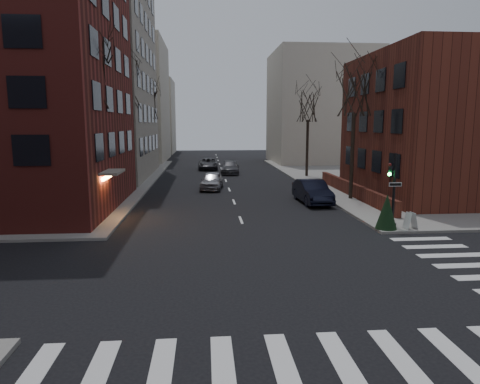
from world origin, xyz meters
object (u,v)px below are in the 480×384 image
Objects in this scene: tree_left_c at (148,104)px; car_lane_silver at (212,181)px; streetlamp_far at (156,135)px; tree_right_a at (355,91)px; streetlamp_near at (128,142)px; parked_sedan at (312,192)px; tree_right_b at (308,105)px; evergreen_shrub at (387,211)px; car_lane_far at (208,164)px; car_lane_gray at (230,167)px; traffic_signal at (393,195)px; tree_left_b at (127,86)px; tree_left_a at (91,77)px; sandwich_board at (411,220)px.

tree_left_c is 2.19× the size of car_lane_silver.
streetlamp_far is 19.24m from car_lane_silver.
tree_right_a is 2.19× the size of car_lane_silver.
parked_sedan is (13.83, -4.90, -3.40)m from streetlamp_near.
tree_right_b is 4.90× the size of evergreen_shrub.
car_lane_gray is at bearing -61.77° from car_lane_far.
traffic_signal is 0.37× the size of tree_left_b.
car_lane_gray is (9.00, 13.94, -3.52)m from streetlamp_near.
tree_right_a is 1.55× the size of streetlamp_far.
tree_right_b is at bearing 87.85° from traffic_signal.
car_lane_silver is 0.87× the size of car_lane_far.
tree_left_a is at bearing -167.20° from tree_right_a.
car_lane_silver is at bearing -13.15° from tree_left_b.
traffic_signal is 0.99m from evergreen_shrub.
tree_left_c reaches higher than streetlamp_far.
tree_right_a is at bearing -54.69° from streetlamp_far.
car_lane_gray is 2.66× the size of evergreen_shrub.
car_lane_far is (-0.14, 16.57, -0.05)m from car_lane_silver.
parked_sedan is at bearing -38.05° from car_lane_silver.
car_lane_far is 5.64× the size of sandwich_board.
streetlamp_near is 16.96m from car_lane_gray.
tree_right_b is 1.46× the size of streetlamp_near.
streetlamp_near is (-17.00, 4.00, -3.79)m from tree_right_a.
evergreen_shrub is (-1.29, -9.35, -6.94)m from tree_right_a.
traffic_signal reaches higher than car_lane_silver.
tree_right_b is 1.79× the size of car_lane_far.
car_lane_far is at bearing 114.58° from tree_right_a.
sandwich_board is at bearing -6.66° from evergreen_shrub.
sandwich_board is (-0.02, -23.50, -6.98)m from tree_right_b.
tree_right_b reaches higher than parked_sedan.
tree_left_b is 5.77× the size of evergreen_shrub.
tree_left_c is at bearing 117.48° from evergreen_shrub.
tree_left_c is at bearing 118.36° from traffic_signal.
tree_left_c reaches higher than parked_sedan.
streetlamp_far is at bearing 73.30° from tree_left_c.
tree_left_c is 10.26m from car_lane_far.
streetlamp_far is 1.41× the size of car_lane_silver.
tree_right_b is 24.52m from sandwich_board.
parked_sedan reaches higher than sandwich_board.
tree_right_a reaches higher than streetlamp_near.
tree_left_b reaches higher than sandwich_board.
tree_right_a is at bearing 84.10° from sandwich_board.
car_lane_silver is at bearing -65.13° from tree_left_c.
sandwich_board is (0.85, -0.49, -1.30)m from traffic_signal.
tree_right_a reaches higher than car_lane_silver.
tree_left_b is at bearing 129.34° from sandwich_board.
tree_left_c is 1.95× the size of car_lane_gray.
traffic_signal is at bearing 38.82° from evergreen_shrub.
parked_sedan is (14.43, -8.90, -8.07)m from tree_left_b.
car_lane_silver is at bearing 119.98° from evergreen_shrub.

